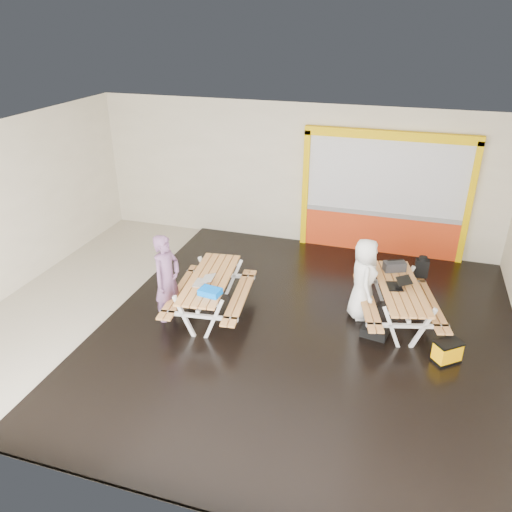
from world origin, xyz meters
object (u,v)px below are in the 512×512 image
(person_right, at_px, (364,279))
(backpack, at_px, (422,267))
(blue_pouch, at_px, (210,292))
(laptop_right, at_px, (398,284))
(toolbox, at_px, (395,266))
(person_left, at_px, (167,280))
(laptop_left, at_px, (203,281))
(fluke_bag, at_px, (447,352))
(dark_case, at_px, (375,331))
(picnic_table_left, at_px, (210,287))
(picnic_table_right, at_px, (399,295))

(person_right, relative_size, backpack, 3.67)
(person_right, distance_m, blue_pouch, 2.88)
(laptop_right, relative_size, toolbox, 1.05)
(person_left, height_order, laptop_left, person_left)
(backpack, bearing_deg, person_left, -154.15)
(person_left, bearing_deg, fluke_bag, -76.18)
(blue_pouch, bearing_deg, backpack, 33.74)
(blue_pouch, height_order, backpack, backpack)
(laptop_left, xyz_separation_m, laptop_right, (3.44, 0.96, -0.01))
(laptop_right, relative_size, backpack, 1.11)
(person_left, distance_m, dark_case, 3.93)
(blue_pouch, bearing_deg, laptop_left, 128.77)
(picnic_table_left, height_order, fluke_bag, picnic_table_left)
(blue_pouch, bearing_deg, person_left, 168.06)
(picnic_table_right, xyz_separation_m, laptop_right, (-0.04, -0.04, 0.25))
(person_right, xyz_separation_m, laptop_right, (0.63, -0.04, 0.02))
(backpack, bearing_deg, person_right, -134.63)
(person_left, distance_m, laptop_left, 0.69)
(person_left, bearing_deg, toolbox, -54.53)
(picnic_table_left, height_order, picnic_table_right, picnic_table_left)
(picnic_table_left, xyz_separation_m, toolbox, (3.31, 1.36, 0.28))
(picnic_table_left, xyz_separation_m, picnic_table_right, (3.46, 0.76, -0.01))
(person_left, xyz_separation_m, dark_case, (3.82, 0.56, -0.74))
(laptop_left, xyz_separation_m, fluke_bag, (4.37, 0.02, -0.65))
(laptop_left, height_order, toolbox, toolbox)
(laptop_right, bearing_deg, fluke_bag, -45.29)
(backpack, bearing_deg, blue_pouch, -146.26)
(dark_case, bearing_deg, laptop_right, 60.92)
(person_right, height_order, laptop_right, person_right)
(fluke_bag, bearing_deg, blue_pouch, -175.01)
(person_right, distance_m, toolbox, 0.80)
(person_left, bearing_deg, picnic_table_right, -62.70)
(picnic_table_left, relative_size, picnic_table_right, 0.95)
(person_right, height_order, backpack, person_right)
(picnic_table_right, xyz_separation_m, toolbox, (-0.15, 0.60, 0.29))
(laptop_right, distance_m, blue_pouch, 3.43)
(laptop_right, xyz_separation_m, dark_case, (-0.30, -0.53, -0.75))
(toolbox, distance_m, dark_case, 1.43)
(toolbox, xyz_separation_m, backpack, (0.52, 0.46, -0.16))
(picnic_table_left, distance_m, toolbox, 3.59)
(picnic_table_right, distance_m, laptop_left, 3.63)
(backpack, bearing_deg, picnic_table_right, -109.39)
(picnic_table_right, distance_m, blue_pouch, 3.49)
(person_right, bearing_deg, dark_case, -164.11)
(picnic_table_right, bearing_deg, blue_pouch, -157.44)
(blue_pouch, bearing_deg, laptop_right, 22.21)
(picnic_table_left, distance_m, person_right, 2.90)
(laptop_left, bearing_deg, dark_case, 7.81)
(picnic_table_right, height_order, laptop_left, laptop_left)
(laptop_right, height_order, toolbox, toolbox)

